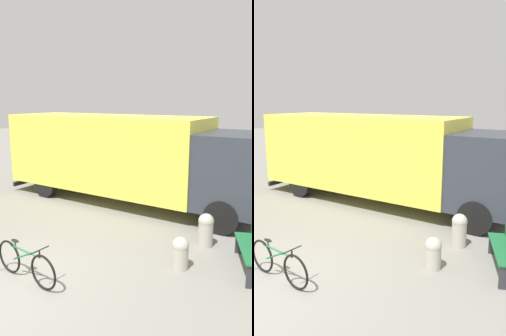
{
  "view_description": "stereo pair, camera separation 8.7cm",
  "coord_description": "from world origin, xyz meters",
  "views": [
    {
      "loc": [
        5.07,
        -3.35,
        3.47
      ],
      "look_at": [
        0.02,
        4.17,
        1.57
      ],
      "focal_mm": 35.0,
      "sensor_mm": 36.0,
      "label": 1
    },
    {
      "loc": [
        5.15,
        -3.3,
        3.47
      ],
      "look_at": [
        0.02,
        4.17,
        1.57
      ],
      "focal_mm": 35.0,
      "sensor_mm": 36.0,
      "label": 2
    }
  ],
  "objects": [
    {
      "name": "ground_plane",
      "position": [
        0.0,
        0.0,
        0.0
      ],
      "size": [
        60.0,
        60.0,
        0.0
      ],
      "primitive_type": "plane",
      "color": "gray"
    },
    {
      "name": "delivery_truck",
      "position": [
        -1.07,
        5.73,
        1.64
      ],
      "size": [
        9.04,
        2.75,
        2.93
      ],
      "rotation": [
        0.0,
        0.0,
        0.03
      ],
      "color": "#EAE04C",
      "rests_on": "ground"
    },
    {
      "name": "bicycle_far",
      "position": [
        0.21,
        0.39,
        0.37
      ],
      "size": [
        1.74,
        0.44,
        0.78
      ],
      "rotation": [
        0.0,
        0.0,
        -0.05
      ],
      "color": "black",
      "rests_on": "ground"
    },
    {
      "name": "bollard_near_bench",
      "position": [
        2.5,
        2.5,
        0.37
      ],
      "size": [
        0.35,
        0.35,
        0.69
      ],
      "color": "#B2AD9E",
      "rests_on": "ground"
    },
    {
      "name": "bollard_far_bench",
      "position": [
        2.55,
        3.83,
        0.44
      ],
      "size": [
        0.37,
        0.37,
        0.81
      ],
      "color": "#B2AD9E",
      "rests_on": "ground"
    }
  ]
}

